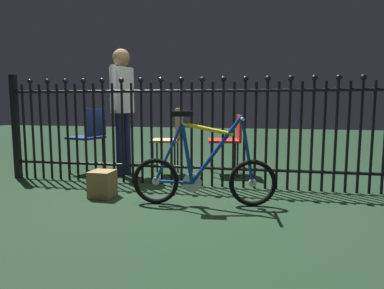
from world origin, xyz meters
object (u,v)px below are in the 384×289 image
(bicycle, at_px, (203,173))
(chair_navy, at_px, (90,133))
(display_crate, at_px, (102,184))
(chair_tan, at_px, (171,135))
(chair_red, at_px, (230,137))
(person_visitor, at_px, (122,101))

(bicycle, distance_m, chair_navy, 2.13)
(chair_navy, bearing_deg, display_crate, -57.71)
(chair_tan, bearing_deg, chair_red, 10.84)
(chair_red, bearing_deg, chair_tan, -169.16)
(bicycle, xyz_separation_m, chair_tan, (-0.64, 1.29, 0.23))
(bicycle, relative_size, chair_red, 1.69)
(chair_navy, height_order, chair_tan, same)
(chair_tan, xyz_separation_m, display_crate, (-0.42, -1.22, -0.40))
(chair_tan, height_order, display_crate, chair_tan)
(chair_red, relative_size, display_crate, 2.96)
(chair_red, height_order, person_visitor, person_visitor)
(bicycle, xyz_separation_m, display_crate, (-1.06, 0.08, -0.17))
(display_crate, bearing_deg, bicycle, -4.16)
(chair_navy, relative_size, display_crate, 3.28)
(chair_tan, height_order, person_visitor, person_visitor)
(chair_tan, bearing_deg, bicycle, -63.59)
(bicycle, xyz_separation_m, chair_navy, (-1.75, 1.18, 0.25))
(person_visitor, bearing_deg, display_crate, -79.46)
(bicycle, distance_m, person_visitor, 1.83)
(chair_navy, distance_m, chair_tan, 1.12)
(bicycle, bearing_deg, chair_tan, 116.41)
(display_crate, bearing_deg, chair_red, 49.03)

